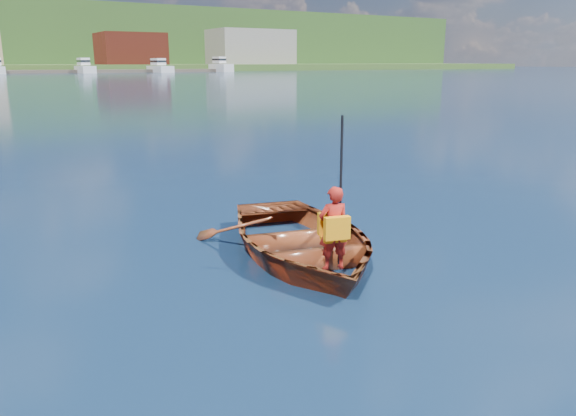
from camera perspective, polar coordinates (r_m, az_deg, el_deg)
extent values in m
plane|color=#10213B|center=(8.53, -4.86, -4.36)|extent=(600.00, 600.00, 0.00)
imported|color=maroon|center=(8.23, 1.29, -3.19)|extent=(3.60, 4.42, 0.80)
imported|color=#B01F18|center=(7.35, 4.64, -2.08)|extent=(0.46, 0.36, 1.12)
cube|color=#FFA010|center=(7.23, 5.00, -2.05)|extent=(0.35, 0.18, 0.30)
cube|color=#FFA010|center=(7.44, 4.31, -1.55)|extent=(0.35, 0.16, 0.30)
cube|color=#FFA010|center=(7.39, 4.62, -3.13)|extent=(0.34, 0.28, 0.05)
cylinder|color=black|center=(7.42, 5.36, 1.62)|extent=(0.04, 0.04, 2.01)
cube|color=brown|center=(179.01, -15.70, 15.31)|extent=(18.00, 16.00, 9.00)
cube|color=gray|center=(193.73, -3.81, 16.00)|extent=(26.00, 16.00, 11.00)
cube|color=silver|center=(153.35, -19.92, 13.05)|extent=(3.15, 11.25, 1.94)
cube|color=silver|center=(154.44, -20.07, 13.81)|extent=(2.20, 5.06, 1.80)
cube|color=black|center=(154.44, -20.08, 13.84)|extent=(2.27, 5.29, 0.50)
cube|color=silver|center=(158.33, -12.87, 13.55)|extent=(3.53, 12.60, 1.89)
cube|color=silver|center=(159.52, -13.06, 14.28)|extent=(2.47, 5.67, 1.80)
cube|color=black|center=(159.52, -13.06, 14.31)|extent=(2.54, 5.92, 0.50)
cube|color=silver|center=(164.79, -6.83, 13.91)|extent=(3.02, 10.78, 2.39)
cube|color=silver|center=(165.77, -7.01, 14.71)|extent=(2.11, 4.85, 1.80)
cube|color=black|center=(165.77, -7.01, 14.75)|extent=(2.17, 5.07, 0.50)
cylinder|color=#382314|center=(279.25, 1.67, 16.30)|extent=(0.80, 0.80, 2.49)
sphere|color=#165217|center=(279.37, 1.68, 16.98)|extent=(4.65, 4.65, 4.65)
cylinder|color=#382314|center=(270.05, -7.74, 16.85)|extent=(0.80, 0.80, 3.49)
sphere|color=#165217|center=(270.28, -7.77, 17.84)|extent=(6.52, 6.52, 6.52)
cylinder|color=#382314|center=(209.65, -23.90, 14.19)|extent=(0.80, 0.80, 2.92)
sphere|color=#165217|center=(209.74, -24.01, 15.25)|extent=(5.45, 5.45, 5.45)
cylinder|color=#382314|center=(244.73, -7.76, 16.03)|extent=(0.80, 0.80, 3.65)
sphere|color=#165217|center=(244.90, -7.80, 17.17)|extent=(6.82, 6.82, 6.82)
cylinder|color=#382314|center=(213.63, -12.79, 14.82)|extent=(0.80, 0.80, 3.36)
sphere|color=#165217|center=(213.72, -12.86, 16.02)|extent=(6.28, 6.28, 6.28)
cylinder|color=#382314|center=(250.27, -16.50, 16.36)|extent=(0.80, 0.80, 3.94)
sphere|color=#165217|center=(250.54, -16.59, 17.56)|extent=(7.35, 7.35, 7.35)
cylinder|color=#382314|center=(261.87, -9.43, 16.57)|extent=(0.80, 0.80, 2.68)
sphere|color=#165217|center=(262.03, -9.47, 17.35)|extent=(5.00, 5.00, 5.00)
cylinder|color=#382314|center=(244.96, -2.60, 15.60)|extent=(0.80, 0.80, 2.56)
sphere|color=#165217|center=(245.04, -2.61, 16.39)|extent=(4.77, 4.77, 4.77)
cylinder|color=#382314|center=(262.65, -24.29, 16.37)|extent=(0.80, 0.80, 3.58)
sphere|color=#165217|center=(262.94, -24.40, 17.40)|extent=(6.68, 6.68, 6.68)
cylinder|color=#382314|center=(258.49, -25.53, 16.07)|extent=(0.80, 0.80, 3.03)
sphere|color=#165217|center=(258.72, -25.63, 16.96)|extent=(5.66, 5.66, 5.66)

